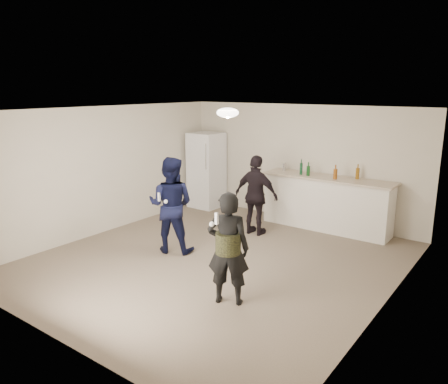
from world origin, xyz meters
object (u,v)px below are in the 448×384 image
Objects in this scene: woman at (228,248)px; spectator at (256,195)px; counter at (326,204)px; man at (171,205)px; shaker at (284,167)px; fridge at (206,170)px.

spectator reaches higher than woman.
woman is 0.98× the size of spectator.
counter is at bearing -133.08° from spectator.
man reaches higher than spectator.
woman reaches higher than counter.
man reaches higher than shaker.
counter is 3.08m from fridge.
counter is 1.51m from spectator.
woman is at bearing -86.49° from counter.
fridge is 4.94m from woman.
counter is at bearing 1.31° from fridge.
spectator is (2.08, -1.05, -0.11)m from fridge.
counter is at bearing -4.46° from shaker.
counter is 3.77m from woman.
shaker is (2.03, 0.15, 0.28)m from fridge.
spectator reaches higher than counter.
counter is 15.29× the size of shaker.
woman is 2.89m from spectator.
counter is 1.44× the size of fridge.
counter is 1.65× the size of spectator.
shaker is 0.11× the size of spectator.
spectator reaches higher than shaker.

